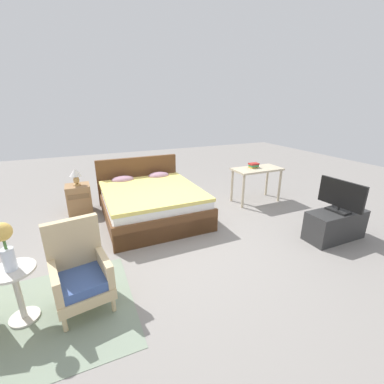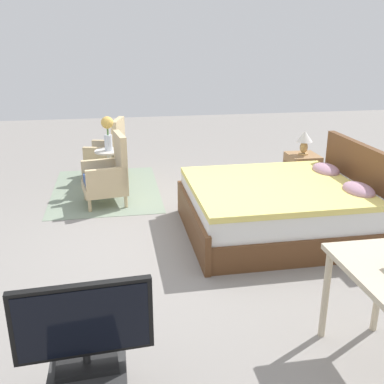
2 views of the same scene
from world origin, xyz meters
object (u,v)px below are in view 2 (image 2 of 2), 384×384
at_px(armchair_by_window_left, 109,154).
at_px(tv_flatscreen, 84,326).
at_px(side_table, 110,165).
at_px(flower_vase, 108,130).
at_px(armchair_by_window_right, 108,176).
at_px(bed, 283,207).
at_px(nightstand, 302,174).
at_px(table_lamp, 305,139).

relative_size(armchair_by_window_left, tv_flatscreen, 1.30).
bearing_deg(side_table, flower_vase, 0.00).
bearing_deg(armchair_by_window_left, flower_vase, 1.80).
xyz_separation_m(flower_vase, tv_flatscreen, (4.25, -0.11, -0.16)).
height_order(armchair_by_window_right, flower_vase, flower_vase).
distance_m(bed, nightstand, 1.43).
distance_m(side_table, flower_vase, 0.51).
height_order(side_table, tv_flatscreen, tv_flatscreen).
xyz_separation_m(flower_vase, nightstand, (0.60, 2.64, -0.60)).
bearing_deg(armchair_by_window_left, tv_flatscreen, -1.09).
xyz_separation_m(flower_vase, table_lamp, (0.60, 2.64, -0.10)).
relative_size(bed, nightstand, 3.65).
bearing_deg(nightstand, armchair_by_window_left, -113.53).
relative_size(bed, side_table, 3.50).
bearing_deg(flower_vase, armchair_by_window_left, -178.20).
xyz_separation_m(nightstand, table_lamp, (0.00, 0.00, 0.49)).
bearing_deg(table_lamp, armchair_by_window_right, -90.74).
distance_m(armchair_by_window_left, armchair_by_window_right, 1.12).
xyz_separation_m(table_lamp, tv_flatscreen, (3.66, -2.75, -0.06)).
bearing_deg(armchair_by_window_right, flower_vase, 178.33).
distance_m(flower_vase, table_lamp, 2.71).
height_order(flower_vase, table_lamp, flower_vase).
bearing_deg(bed, armchair_by_window_left, -141.17).
distance_m(armchair_by_window_left, table_lamp, 2.92).
relative_size(armchair_by_window_left, flower_vase, 1.93).
bearing_deg(nightstand, table_lamp, 90.00).
relative_size(armchair_by_window_right, tv_flatscreen, 1.30).
bearing_deg(tv_flatscreen, armchair_by_window_left, 178.91).
bearing_deg(armchair_by_window_right, nightstand, 89.26).
distance_m(flower_vase, nightstand, 2.77).
relative_size(nightstand, tv_flatscreen, 0.79).
bearing_deg(table_lamp, flower_vase, -102.77).
relative_size(bed, table_lamp, 6.19).
height_order(armchair_by_window_left, flower_vase, flower_vase).
bearing_deg(nightstand, tv_flatscreen, -36.90).
distance_m(armchair_by_window_left, nightstand, 2.90).
bearing_deg(nightstand, side_table, -102.77).
xyz_separation_m(bed, table_lamp, (-1.23, 0.74, 0.48)).
bearing_deg(side_table, armchair_by_window_left, -178.20).
distance_m(side_table, tv_flatscreen, 4.27).
bearing_deg(tv_flatscreen, nightstand, 143.10).
bearing_deg(armchair_by_window_left, armchair_by_window_right, 0.05).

